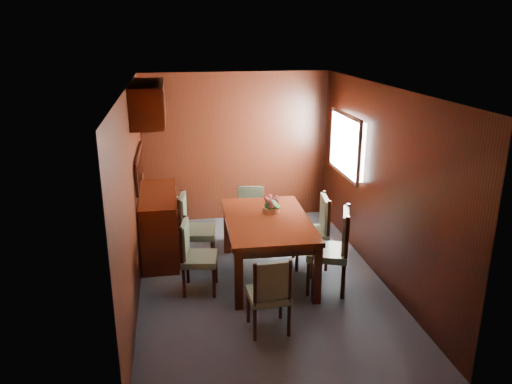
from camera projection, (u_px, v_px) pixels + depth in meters
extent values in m
plane|color=#3F4A56|center=(261.00, 280.00, 6.32)|extent=(4.50, 4.50, 0.00)
cube|color=black|center=(133.00, 197.00, 5.71)|extent=(0.02, 4.50, 2.40)
cube|color=black|center=(380.00, 184.00, 6.19)|extent=(0.02, 4.50, 2.40)
cube|color=black|center=(237.00, 148.00, 8.05)|extent=(3.00, 0.02, 2.40)
cube|color=black|center=(313.00, 278.00, 3.84)|extent=(3.00, 0.02, 2.40)
cube|color=black|center=(262.00, 88.00, 5.57)|extent=(3.00, 4.50, 0.02)
cube|color=white|center=(349.00, 145.00, 7.14)|extent=(0.14, 1.10, 0.80)
cube|color=#B2B2B7|center=(345.00, 145.00, 7.12)|extent=(0.04, 1.20, 0.90)
cube|color=black|center=(139.00, 167.00, 6.62)|extent=(0.03, 1.36, 0.41)
cube|color=silver|center=(141.00, 167.00, 6.63)|extent=(0.01, 1.30, 0.35)
cube|color=black|center=(148.00, 102.00, 6.39)|extent=(0.40, 1.40, 0.50)
cube|color=black|center=(160.00, 224.00, 6.92)|extent=(0.48, 1.40, 0.90)
cube|color=black|center=(239.00, 280.00, 5.57)|extent=(0.10, 0.10, 0.71)
cube|color=black|center=(317.00, 275.00, 5.69)|extent=(0.10, 0.10, 0.71)
cube|color=black|center=(227.00, 229.00, 7.00)|extent=(0.10, 0.10, 0.71)
cube|color=black|center=(290.00, 225.00, 7.12)|extent=(0.10, 0.10, 0.71)
cube|color=black|center=(267.00, 227.00, 6.25)|extent=(0.95, 1.56, 0.10)
cube|color=black|center=(267.00, 221.00, 6.22)|extent=(1.08, 1.68, 0.06)
cylinder|color=black|center=(188.00, 269.00, 6.20)|extent=(0.04, 0.04, 0.36)
cylinder|color=black|center=(184.00, 284.00, 5.85)|extent=(0.04, 0.04, 0.36)
cylinder|color=black|center=(216.00, 269.00, 6.20)|extent=(0.04, 0.04, 0.36)
cylinder|color=black|center=(214.00, 284.00, 5.85)|extent=(0.04, 0.04, 0.36)
cube|color=slate|center=(200.00, 259.00, 5.95)|extent=(0.47, 0.48, 0.07)
cylinder|color=black|center=(185.00, 234.00, 6.05)|extent=(0.04, 0.04, 0.48)
cylinder|color=black|center=(181.00, 247.00, 5.70)|extent=(0.04, 0.04, 0.48)
cube|color=slate|center=(185.00, 239.00, 5.87)|extent=(0.12, 0.39, 0.41)
cylinder|color=black|center=(185.00, 244.00, 6.88)|extent=(0.05, 0.05, 0.40)
cylinder|color=black|center=(183.00, 257.00, 6.49)|extent=(0.05, 0.05, 0.40)
cylinder|color=black|center=(214.00, 243.00, 6.90)|extent=(0.05, 0.05, 0.40)
cylinder|color=black|center=(213.00, 256.00, 6.51)|extent=(0.05, 0.05, 0.40)
cube|color=slate|center=(198.00, 232.00, 6.62)|extent=(0.50, 0.52, 0.08)
cylinder|color=black|center=(183.00, 208.00, 6.72)|extent=(0.05, 0.05, 0.53)
cylinder|color=black|center=(180.00, 219.00, 6.33)|extent=(0.05, 0.05, 0.53)
cube|color=slate|center=(183.00, 212.00, 6.52)|extent=(0.11, 0.44, 0.45)
cylinder|color=black|center=(343.00, 283.00, 5.82)|extent=(0.05, 0.05, 0.42)
cylinder|color=black|center=(344.00, 266.00, 6.22)|extent=(0.05, 0.05, 0.42)
cylinder|color=black|center=(308.00, 279.00, 5.89)|extent=(0.05, 0.05, 0.42)
cylinder|color=black|center=(311.00, 264.00, 6.29)|extent=(0.05, 0.05, 0.42)
cube|color=slate|center=(327.00, 252.00, 5.97)|extent=(0.61, 0.62, 0.09)
cylinder|color=black|center=(347.00, 239.00, 5.65)|extent=(0.05, 0.05, 0.56)
cylinder|color=black|center=(347.00, 225.00, 6.05)|extent=(0.05, 0.05, 0.56)
cube|color=slate|center=(345.00, 230.00, 5.84)|extent=(0.22, 0.44, 0.47)
cylinder|color=black|center=(326.00, 257.00, 6.50)|extent=(0.04, 0.04, 0.39)
cylinder|color=black|center=(321.00, 244.00, 6.88)|extent=(0.04, 0.04, 0.39)
cylinder|color=black|center=(297.00, 257.00, 6.49)|extent=(0.04, 0.04, 0.39)
cylinder|color=black|center=(294.00, 245.00, 6.87)|extent=(0.04, 0.04, 0.39)
cube|color=slate|center=(310.00, 233.00, 6.60)|extent=(0.50, 0.52, 0.08)
cylinder|color=black|center=(329.00, 220.00, 6.34)|extent=(0.04, 0.04, 0.52)
cylinder|color=black|center=(323.00, 209.00, 6.72)|extent=(0.04, 0.04, 0.52)
cube|color=slate|center=(325.00, 213.00, 6.52)|extent=(0.12, 0.43, 0.44)
cylinder|color=black|center=(255.00, 325.00, 5.04)|extent=(0.04, 0.04, 0.35)
cylinder|color=black|center=(289.00, 321.00, 5.12)|extent=(0.04, 0.04, 0.35)
cylinder|color=black|center=(248.00, 308.00, 5.36)|extent=(0.04, 0.04, 0.35)
cylinder|color=black|center=(280.00, 304.00, 5.43)|extent=(0.04, 0.04, 0.35)
cube|color=slate|center=(268.00, 295.00, 5.17)|extent=(0.43, 0.41, 0.07)
cylinder|color=black|center=(255.00, 285.00, 4.89)|extent=(0.04, 0.04, 0.47)
cylinder|color=black|center=(290.00, 281.00, 4.96)|extent=(0.04, 0.04, 0.47)
cube|color=slate|center=(272.00, 281.00, 4.94)|extent=(0.38, 0.07, 0.39)
cylinder|color=black|center=(263.00, 228.00, 7.49)|extent=(0.04, 0.04, 0.34)
cylinder|color=black|center=(239.00, 228.00, 7.49)|extent=(0.04, 0.04, 0.34)
cylinder|color=black|center=(263.00, 237.00, 7.17)|extent=(0.04, 0.04, 0.34)
cylinder|color=black|center=(239.00, 237.00, 7.17)|extent=(0.04, 0.04, 0.34)
cube|color=slate|center=(251.00, 219.00, 7.26)|extent=(0.46, 0.45, 0.07)
cylinder|color=black|center=(263.00, 200.00, 7.36)|extent=(0.04, 0.04, 0.46)
cylinder|color=black|center=(239.00, 200.00, 7.35)|extent=(0.04, 0.04, 0.46)
cube|color=slate|center=(251.00, 199.00, 7.33)|extent=(0.37, 0.11, 0.39)
cylinder|color=#C86E3D|center=(271.00, 210.00, 6.43)|extent=(0.22, 0.22, 0.07)
sphere|color=#1B4B19|center=(271.00, 206.00, 6.41)|extent=(0.17, 0.17, 0.17)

